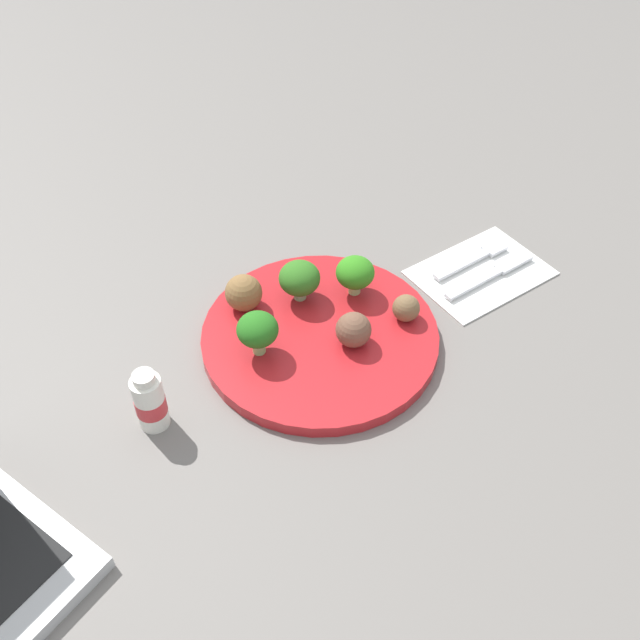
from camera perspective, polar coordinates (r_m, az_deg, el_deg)
The scene contains 12 objects.
ground_plane at distance 0.86m, azimuth 0.00°, elevation -1.70°, with size 4.00×4.00×0.00m, color slate.
plate at distance 0.85m, azimuth 0.00°, elevation -1.33°, with size 0.28×0.28×0.02m, color red.
broccoli_floret_near_rim at distance 0.80m, azimuth -4.98°, elevation -0.81°, with size 0.05×0.05×0.05m.
broccoli_floret_front_left at distance 0.87m, azimuth 2.81°, elevation 3.75°, with size 0.05×0.05×0.05m.
broccoli_floret_back_left at distance 0.87m, azimuth -1.64°, elevation 3.31°, with size 0.05×0.05×0.05m.
meatball_mid_right at distance 0.86m, azimuth 6.85°, elevation 0.95°, with size 0.03×0.03×0.03m, color brown.
meatball_back_left at distance 0.82m, azimuth 2.67°, elevation -0.78°, with size 0.04×0.04×0.04m, color brown.
meatball_near_rim at distance 0.86m, azimuth -6.09°, elevation 2.16°, with size 0.05×0.05×0.05m, color brown.
napkin at distance 0.97m, azimuth 12.49°, elevation 3.84°, with size 0.17×0.12×0.01m, color white.
fork at distance 0.98m, azimuth 12.14°, elevation 4.81°, with size 0.12×0.03×0.01m.
knife at distance 0.96m, azimuth 13.57°, elevation 3.63°, with size 0.15×0.03×0.01m.
yogurt_bottle at distance 0.77m, azimuth -13.35°, elevation -6.33°, with size 0.03×0.03×0.08m.
Camera 1 is at (-0.29, -0.51, 0.62)m, focal length 40.31 mm.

